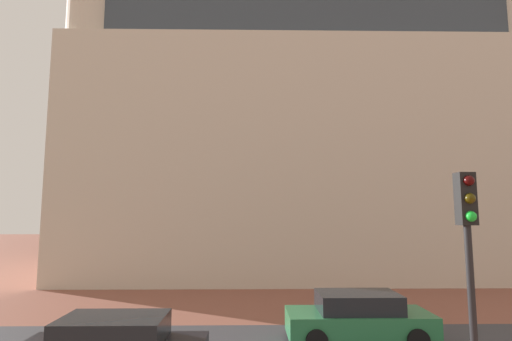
% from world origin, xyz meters
% --- Properties ---
extents(ground_plane, '(120.00, 120.00, 0.00)m').
position_xyz_m(ground_plane, '(0.00, 10.00, 0.00)').
color(ground_plane, brown).
extents(landmark_building, '(28.89, 15.46, 31.28)m').
position_xyz_m(landmark_building, '(2.97, 24.67, 8.73)').
color(landmark_building, beige).
rests_on(landmark_building, ground_plane).
extents(car_green, '(4.39, 1.96, 1.47)m').
position_xyz_m(car_green, '(2.83, 9.02, 0.70)').
color(car_green, '#287042').
rests_on(car_green, ground_plane).
extents(traffic_light_pole, '(0.28, 0.34, 4.62)m').
position_xyz_m(traffic_light_pole, '(3.17, 3.37, 3.23)').
color(traffic_light_pole, black).
rests_on(traffic_light_pole, ground_plane).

